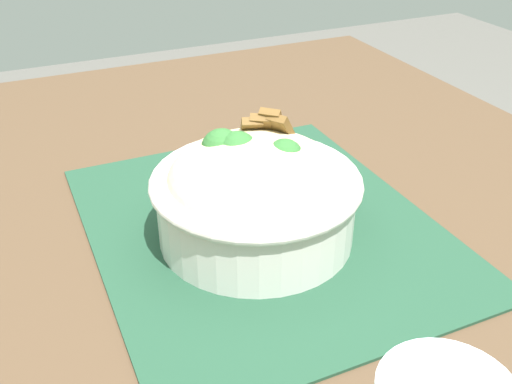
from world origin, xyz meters
The scene contains 4 objects.
table centered at (0.00, 0.00, 0.69)m, with size 1.11×0.94×0.76m.
placemat centered at (0.01, -0.02, 0.77)m, with size 0.39×0.33×0.00m, color #1E422D.
bowl centered at (-0.01, -0.01, 0.82)m, with size 0.23×0.23×0.12m.
fork centered at (0.13, -0.02, 0.77)m, with size 0.03×0.13×0.00m.
Camera 1 is at (-0.44, 0.18, 1.10)m, focal length 41.54 mm.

